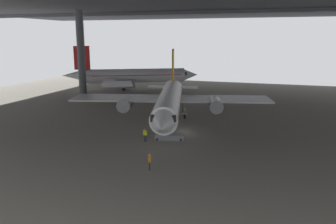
{
  "coord_description": "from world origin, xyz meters",
  "views": [
    {
      "loc": [
        12.77,
        -42.19,
        12.64
      ],
      "look_at": [
        -1.58,
        1.74,
        2.41
      ],
      "focal_mm": 36.53,
      "sensor_mm": 36.0,
      "label": 1
    }
  ],
  "objects_px": {
    "boarding_stairs": "(170,134)",
    "crew_worker_by_stairs": "(145,134)",
    "airplane_distant": "(131,76)",
    "crew_worker_near_nose": "(150,161)",
    "airplane_main": "(170,100)"
  },
  "relations": [
    {
      "from": "crew_worker_near_nose",
      "to": "crew_worker_by_stairs",
      "type": "distance_m",
      "value": 9.2
    },
    {
      "from": "airplane_distant",
      "to": "crew_worker_by_stairs",
      "type": "bearing_deg",
      "value": -63.55
    },
    {
      "from": "crew_worker_by_stairs",
      "to": "boarding_stairs",
      "type": "bearing_deg",
      "value": 37.68
    },
    {
      "from": "crew_worker_near_nose",
      "to": "crew_worker_by_stairs",
      "type": "xyz_separation_m",
      "value": [
        -3.82,
        8.37,
        0.01
      ]
    },
    {
      "from": "airplane_distant",
      "to": "crew_worker_near_nose",
      "type": "bearing_deg",
      "value": -63.88
    },
    {
      "from": "airplane_main",
      "to": "airplane_distant",
      "type": "height_order",
      "value": "airplane_distant"
    },
    {
      "from": "boarding_stairs",
      "to": "airplane_distant",
      "type": "xyz_separation_m",
      "value": [
        -21.9,
        36.92,
        2.56
      ]
    },
    {
      "from": "airplane_distant",
      "to": "boarding_stairs",
      "type": "bearing_deg",
      "value": -59.32
    },
    {
      "from": "airplane_main",
      "to": "crew_worker_near_nose",
      "type": "relative_size",
      "value": 19.85
    },
    {
      "from": "crew_worker_by_stairs",
      "to": "airplane_distant",
      "type": "distance_m",
      "value": 43.5
    },
    {
      "from": "boarding_stairs",
      "to": "crew_worker_by_stairs",
      "type": "distance_m",
      "value": 3.23
    },
    {
      "from": "airplane_main",
      "to": "airplane_distant",
      "type": "xyz_separation_m",
      "value": [
        -19.08,
        28.19,
        0.01
      ]
    },
    {
      "from": "crew_worker_by_stairs",
      "to": "airplane_main",
      "type": "bearing_deg",
      "value": 91.45
    },
    {
      "from": "airplane_main",
      "to": "boarding_stairs",
      "type": "distance_m",
      "value": 9.52
    },
    {
      "from": "crew_worker_by_stairs",
      "to": "airplane_distant",
      "type": "height_order",
      "value": "airplane_distant"
    }
  ]
}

